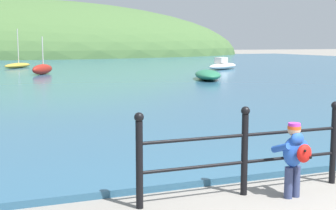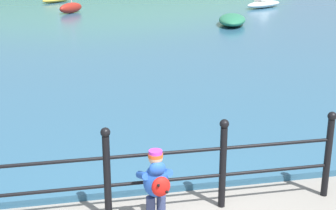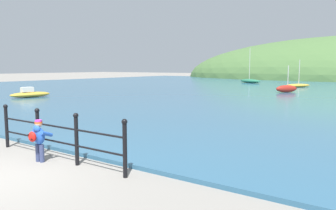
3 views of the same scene
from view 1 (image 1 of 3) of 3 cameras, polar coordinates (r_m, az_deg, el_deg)
The scene contains 8 objects.
water at distance 36.11m, azimuth -14.71°, elevation 4.31°, with size 80.00×60.00×0.10m, color #2D5B7A.
far_hillside at distance 70.13m, azimuth -17.76°, elevation 5.70°, with size 66.88×36.78×15.91m.
iron_railing at distance 6.75m, azimuth 14.76°, elevation -4.60°, with size 4.54×0.12×1.21m.
child_in_coat at distance 6.38m, azimuth 15.16°, elevation -5.68°, with size 0.41×0.55×1.00m.
boat_green_fishing at distance 29.03m, azimuth -15.07°, elevation 4.25°, with size 1.66×1.97×2.25m.
boat_blue_hull at distance 33.44m, azimuth 6.68°, elevation 4.82°, with size 3.58×3.00×0.85m.
boat_nearest_quay at distance 24.33m, azimuth 4.87°, elevation 3.69°, with size 2.42×3.80×0.50m.
boat_far_left at distance 36.79m, azimuth -17.86°, elevation 4.64°, with size 2.53×3.10×2.90m.
Camera 1 is at (-3.85, -3.85, 2.06)m, focal length 50.00 mm.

